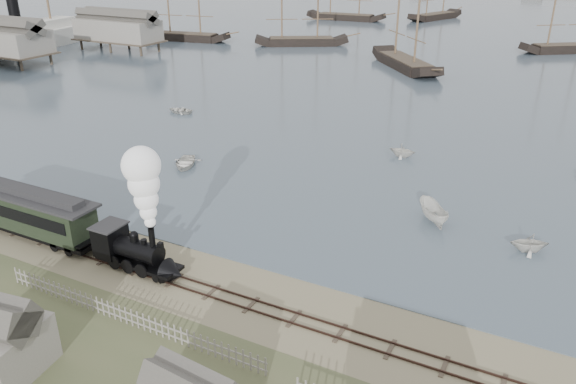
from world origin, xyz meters
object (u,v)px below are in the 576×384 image
at_px(locomotive, 142,220).
at_px(passenger_coach, 21,208).
at_px(steamship, 16,25).
at_px(beached_dinghy, 59,220).

bearing_deg(locomotive, passenger_coach, 180.00).
height_order(locomotive, steamship, steamship).
relative_size(locomotive, passenger_coach, 0.60).
xyz_separation_m(passenger_coach, beached_dinghy, (1.14, 2.30, -1.76)).
relative_size(passenger_coach, beached_dinghy, 3.43).
xyz_separation_m(locomotive, beached_dinghy, (-10.97, 2.30, -3.58)).
xyz_separation_m(passenger_coach, steamship, (-67.70, 54.38, 3.09)).
distance_m(locomotive, beached_dinghy, 11.76).
bearing_deg(beached_dinghy, steamship, 51.46).
height_order(beached_dinghy, steamship, steamship).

